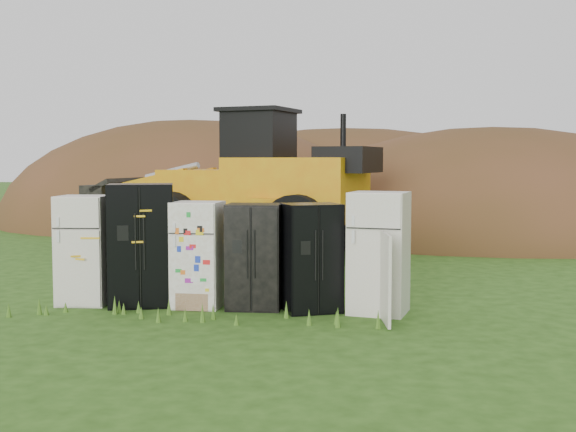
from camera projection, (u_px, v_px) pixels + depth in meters
The scene contains 11 objects.
ground at pixel (233, 308), 11.33m from camera, with size 120.00×120.00×0.00m, color #264813.
fridge_leftmost at pixel (84, 250), 11.62m from camera, with size 0.77×0.74×1.75m, color silver, non-canonical shape.
fridge_black_side at pixel (141, 245), 11.51m from camera, with size 1.01×0.80×1.94m, color black, non-canonical shape.
fridge_sticker at pixel (198, 254), 11.37m from camera, with size 0.74×0.69×1.67m, color white, non-canonical shape.
fridge_dark_mid at pixel (254, 256), 11.25m from camera, with size 0.84×0.68×1.64m, color black, non-canonical shape.
fridge_black_right at pixel (312, 258), 11.05m from camera, with size 0.83×0.69×1.66m, color black, non-canonical shape.
fridge_open_door at pixel (379, 253), 10.91m from camera, with size 0.84×0.77×1.84m, color silver, non-canonical shape.
wheel_loader at pixel (227, 181), 18.08m from camera, with size 7.39×3.00×3.58m, color #D1990D, non-canonical shape.
dirt_mound_right at pixel (490, 236), 21.93m from camera, with size 13.55×9.94×6.64m, color #493317.
dirt_mound_left at pixel (191, 224), 26.12m from camera, with size 14.12×10.59×7.53m, color #493317.
dirt_mound_back at pixel (346, 217), 29.52m from camera, with size 18.13×12.09×7.23m, color #493317.
Camera 1 is at (2.53, -10.93, 2.32)m, focal length 45.00 mm.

